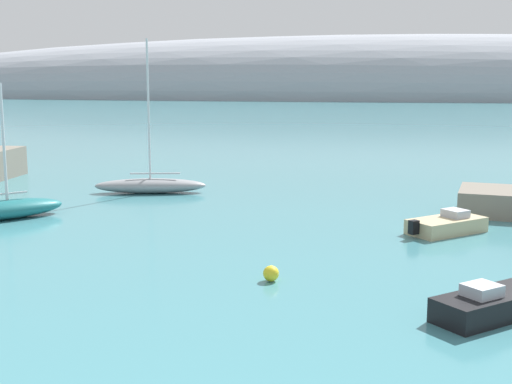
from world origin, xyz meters
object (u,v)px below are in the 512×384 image
Objects in this scene: mooring_buoy_yellow at (271,273)px; sailboat_teal_near_shore at (8,208)px; sailboat_grey_mid_mooring at (150,185)px; motorboat_black_outer at (495,303)px; motorboat_sand_foreground at (446,225)px.

sailboat_teal_near_shore is at bearing 149.41° from mooring_buoy_yellow.
motorboat_black_outer is at bearing 119.60° from sailboat_grey_mid_mooring.
sailboat_teal_near_shore reaches higher than motorboat_sand_foreground.
sailboat_grey_mid_mooring is 20.79m from motorboat_sand_foreground.
motorboat_black_outer is (24.25, -12.44, -0.12)m from sailboat_teal_near_shore.
sailboat_teal_near_shore is 11.96× the size of mooring_buoy_yellow.
sailboat_teal_near_shore is 10.80m from sailboat_grey_mid_mooring.
sailboat_grey_mid_mooring is at bearing -89.53° from motorboat_black_outer.
motorboat_sand_foreground is 0.94× the size of motorboat_black_outer.
motorboat_black_outer reaches higher than mooring_buoy_yellow.
motorboat_sand_foreground is 6.89× the size of mooring_buoy_yellow.
sailboat_grey_mid_mooring is at bearing 113.50° from motorboat_sand_foreground.
sailboat_teal_near_shore is 24.09m from motorboat_sand_foreground.
motorboat_black_outer is 7.33× the size of mooring_buoy_yellow.
sailboat_grey_mid_mooring is at bearing 119.63° from mooring_buoy_yellow.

